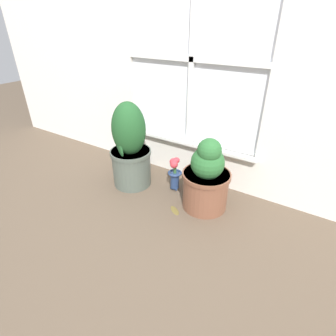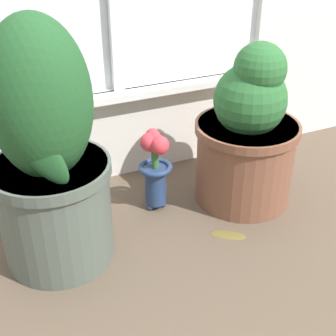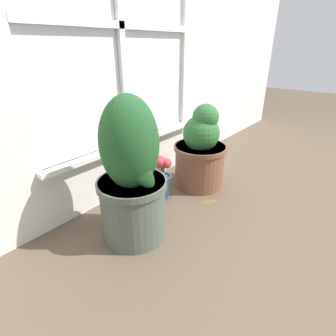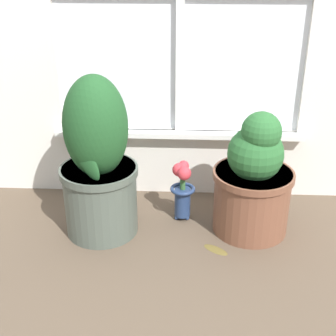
% 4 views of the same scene
% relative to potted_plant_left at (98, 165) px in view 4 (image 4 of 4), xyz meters
% --- Properties ---
extents(ground_plane, '(10.00, 10.00, 0.00)m').
position_rel_potted_plant_left_xyz_m(ground_plane, '(0.31, -0.22, -0.31)').
color(ground_plane, brown).
extents(potted_plant_left, '(0.32, 0.32, 0.68)m').
position_rel_potted_plant_left_xyz_m(potted_plant_left, '(0.00, 0.00, 0.00)').
color(potted_plant_left, '#4C564C').
rests_on(potted_plant_left, ground_plane).
extents(potted_plant_right, '(0.33, 0.33, 0.53)m').
position_rel_potted_plant_left_xyz_m(potted_plant_right, '(0.63, 0.04, -0.08)').
color(potted_plant_right, brown).
rests_on(potted_plant_right, ground_plane).
extents(flower_vase, '(0.11, 0.11, 0.27)m').
position_rel_potted_plant_left_xyz_m(flower_vase, '(0.34, 0.11, -0.15)').
color(flower_vase, navy).
rests_on(flower_vase, ground_plane).
extents(fallen_leaf, '(0.11, 0.10, 0.01)m').
position_rel_potted_plant_left_xyz_m(fallen_leaf, '(0.48, -0.12, -0.30)').
color(fallen_leaf, brown).
rests_on(fallen_leaf, ground_plane).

